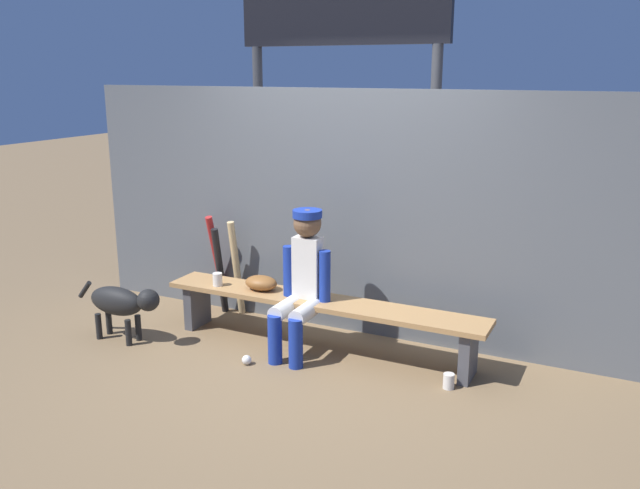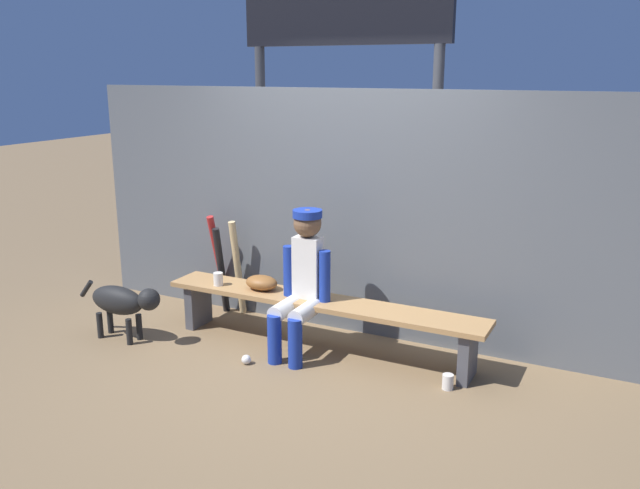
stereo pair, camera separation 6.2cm
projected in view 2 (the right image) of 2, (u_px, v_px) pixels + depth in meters
name	position (u px, v px, depth m)	size (l,w,h in m)	color
ground_plane	(320.00, 349.00, 5.39)	(30.00, 30.00, 0.00)	brown
chainlink_fence	(347.00, 214.00, 5.56)	(5.06, 0.03, 2.05)	#595E63
dugout_bench	(320.00, 310.00, 5.31)	(2.70, 0.36, 0.43)	#AD7F4C
player_seated	(301.00, 278.00, 5.19)	(0.41, 0.55, 1.14)	silver
baseball_glove	(262.00, 283.00, 5.50)	(0.28, 0.20, 0.12)	brown
bat_wood_natural	(238.00, 268.00, 6.05)	(0.06, 0.06, 0.89)	tan
bat_aluminum_black	(221.00, 271.00, 6.08)	(0.06, 0.06, 0.83)	black
bat_aluminum_red	(219.00, 262.00, 6.16)	(0.06, 0.06, 0.94)	#B22323
baseball	(246.00, 359.00, 5.11)	(0.07, 0.07, 0.07)	white
cup_on_ground	(448.00, 382.00, 4.71)	(0.08, 0.08, 0.11)	silver
cup_on_bench	(218.00, 279.00, 5.61)	(0.08, 0.08, 0.11)	silver
scoreboard	(350.00, 37.00, 6.23)	(2.38, 0.27, 3.52)	#3F3F42
dog	(123.00, 302.00, 5.50)	(0.84, 0.20, 0.49)	black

